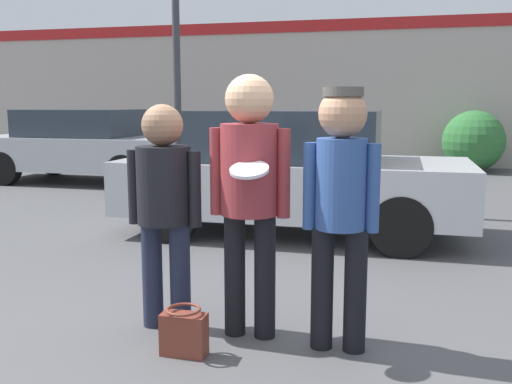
% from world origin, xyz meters
% --- Properties ---
extents(ground_plane, '(56.00, 56.00, 0.00)m').
position_xyz_m(ground_plane, '(0.00, 0.00, 0.00)').
color(ground_plane, '#4C4C4F').
extents(storefront_building, '(24.00, 0.22, 3.83)m').
position_xyz_m(storefront_building, '(0.00, 11.88, 1.94)').
color(storefront_building, '#B2A89E').
rests_on(storefront_building, ground).
extents(person_left, '(0.56, 0.39, 1.64)m').
position_xyz_m(person_left, '(-0.57, 0.03, 0.98)').
color(person_left, '#1E2338').
rests_on(person_left, ground).
extents(person_middle_with_frisbee, '(0.57, 0.60, 1.84)m').
position_xyz_m(person_middle_with_frisbee, '(0.07, 0.03, 1.13)').
color(person_middle_with_frisbee, black).
rests_on(person_middle_with_frisbee, ground).
extents(person_right, '(0.50, 0.33, 1.75)m').
position_xyz_m(person_right, '(0.70, -0.05, 1.05)').
color(person_right, black).
rests_on(person_right, ground).
extents(parked_car_near, '(4.29, 1.84, 1.56)m').
position_xyz_m(parked_car_near, '(-0.25, 3.29, 0.78)').
color(parked_car_near, '#B7BABF').
rests_on(parked_car_near, ground).
extents(parked_car_far, '(4.30, 1.95, 1.51)m').
position_xyz_m(parked_car_far, '(-5.39, 6.98, 0.77)').
color(parked_car_far, '#B7BABF').
rests_on(parked_car_far, ground).
extents(shrub, '(1.48, 1.48, 1.48)m').
position_xyz_m(shrub, '(2.76, 10.96, 0.74)').
color(shrub, '#2D6B33').
rests_on(shrub, ground).
extents(handbag, '(0.30, 0.23, 0.32)m').
position_xyz_m(handbag, '(-0.27, -0.39, 0.16)').
color(handbag, brown).
rests_on(handbag, ground).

